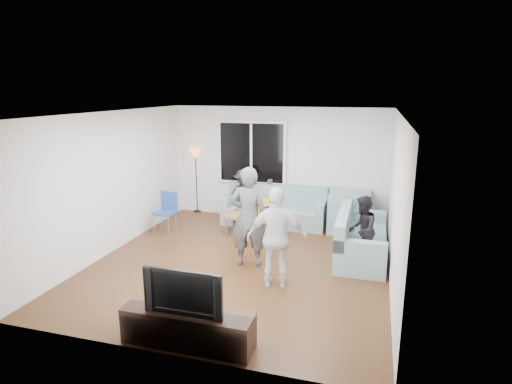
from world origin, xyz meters
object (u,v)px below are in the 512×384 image
(side_chair, at_px, (165,213))
(player_right, at_px, (277,238))
(sofa_right_section, at_px, (362,234))
(television, at_px, (186,290))
(coffee_table, at_px, (252,224))
(floor_lamp, at_px, (196,181))
(spectator_right, at_px, (362,230))
(spectator_back, at_px, (243,196))
(sofa_back_section, at_px, (274,206))
(player_left, at_px, (248,217))
(tv_console, at_px, (188,328))

(side_chair, height_order, player_right, player_right)
(sofa_right_section, height_order, television, television)
(coffee_table, relative_size, side_chair, 1.28)
(floor_lamp, distance_m, player_right, 4.47)
(spectator_right, bearing_deg, spectator_back, -118.73)
(coffee_table, relative_size, television, 1.14)
(sofa_back_section, distance_m, sofa_right_section, 2.41)
(sofa_back_section, distance_m, player_left, 2.36)
(spectator_right, bearing_deg, tv_console, -27.81)
(side_chair, height_order, spectator_right, spectator_right)
(floor_lamp, bearing_deg, spectator_back, -18.52)
(player_right, distance_m, tv_console, 2.01)
(side_chair, xyz_separation_m, television, (2.19, -3.58, 0.29))
(television, bearing_deg, sofa_back_section, 91.14)
(television, bearing_deg, side_chair, 121.54)
(floor_lamp, bearing_deg, player_left, -51.83)
(side_chair, bearing_deg, floor_lamp, 98.17)
(side_chair, xyz_separation_m, floor_lamp, (0.00, 1.68, 0.35))
(sofa_right_section, relative_size, coffee_table, 1.82)
(sofa_right_section, height_order, floor_lamp, floor_lamp)
(sofa_right_section, bearing_deg, floor_lamp, 65.30)
(coffee_table, height_order, spectator_right, spectator_right)
(spectator_right, bearing_deg, television, -27.81)
(player_left, bearing_deg, floor_lamp, -63.11)
(sofa_back_section, relative_size, coffee_table, 2.09)
(sofa_back_section, xyz_separation_m, player_left, (0.10, -2.32, 0.44))
(side_chair, distance_m, player_right, 3.37)
(spectator_back, bearing_deg, tv_console, -99.50)
(floor_lamp, xyz_separation_m, player_right, (2.85, -3.44, 0.00))
(floor_lamp, bearing_deg, coffee_table, -34.05)
(side_chair, bearing_deg, player_right, -23.52)
(television, bearing_deg, spectator_back, 99.85)
(side_chair, height_order, floor_lamp, floor_lamp)
(player_right, bearing_deg, sofa_back_section, -88.22)
(sofa_right_section, relative_size, side_chair, 2.33)
(coffee_table, distance_m, spectator_right, 2.49)
(sofa_right_section, relative_size, spectator_back, 1.64)
(coffee_table, distance_m, floor_lamp, 2.25)
(coffee_table, bearing_deg, sofa_back_section, 67.60)
(sofa_right_section, xyz_separation_m, player_left, (-1.87, -0.93, 0.44))
(sofa_back_section, height_order, sofa_right_section, same)
(spectator_right, bearing_deg, sofa_right_section, -176.64)
(player_left, height_order, spectator_back, player_left)
(coffee_table, height_order, television, television)
(spectator_back, bearing_deg, floor_lamp, 142.13)
(sofa_back_section, relative_size, television, 2.37)
(player_right, bearing_deg, floor_lamp, -62.82)
(sofa_back_section, relative_size, player_left, 1.32)
(spectator_right, distance_m, television, 3.63)
(player_right, bearing_deg, spectator_back, -75.95)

